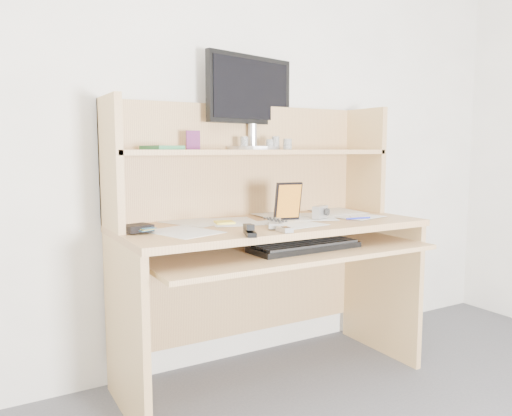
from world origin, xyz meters
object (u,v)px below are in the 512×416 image
tv_remote (275,223)px  keyboard (305,246)px  game_case (288,201)px  desk (263,232)px  monitor (251,100)px

tv_remote → keyboard: bearing=0.1°
tv_remote → game_case: bearing=68.7°
desk → tv_remote: 0.22m
desk → tv_remote: desk is taller
game_case → monitor: bearing=107.9°
monitor → keyboard: bearing=-101.7°
game_case → desk: bearing=140.5°
tv_remote → monitor: 0.69m
desk → game_case: bearing=-49.1°
monitor → tv_remote: bearing=-117.7°
tv_remote → game_case: (0.14, 0.11, 0.08)m
desk → keyboard: (0.05, -0.27, -0.03)m
tv_remote → monitor: size_ratio=0.39×
desk → keyboard: bearing=-78.6°
keyboard → game_case: (0.03, 0.17, 0.18)m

